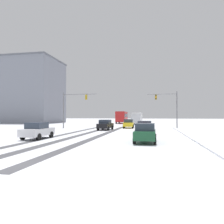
{
  "coord_description": "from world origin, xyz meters",
  "views": [
    {
      "loc": [
        5.98,
        -9.12,
        2.29
      ],
      "look_at": [
        0.0,
        22.57,
        2.8
      ],
      "focal_mm": 34.78,
      "sensor_mm": 36.0,
      "label": 1
    }
  ],
  "objects": [
    {
      "name": "wheel_track_center",
      "position": [
        0.12,
        16.12,
        0.0
      ],
      "size": [
        0.83,
        35.47,
        0.01
      ],
      "primitive_type": "cube",
      "color": "#4C4C51",
      "rests_on": "ground"
    },
    {
      "name": "bus_oncoming",
      "position": [
        -2.94,
        53.67,
        1.99
      ],
      "size": [
        3.01,
        11.09,
        3.38
      ],
      "color": "#B21E1E",
      "rests_on": "ground"
    },
    {
      "name": "car_white_fourth",
      "position": [
        -5.14,
        10.41,
        0.82
      ],
      "size": [
        1.88,
        4.12,
        1.62
      ],
      "color": "silver",
      "rests_on": "ground"
    },
    {
      "name": "office_building_far_left_block",
      "position": [
        -33.08,
        52.13,
        9.76
      ],
      "size": [
        20.86,
        15.56,
        19.51
      ],
      "color": "gray",
      "rests_on": "ground"
    },
    {
      "name": "car_dark_green_fifth",
      "position": [
        5.34,
        9.49,
        0.82
      ],
      "size": [
        1.88,
        4.12,
        1.62
      ],
      "color": "#194C2D",
      "rests_on": "ground"
    },
    {
      "name": "car_red_third",
      "position": [
        5.0,
        17.61,
        0.82
      ],
      "size": [
        1.9,
        4.13,
        1.62
      ],
      "color": "red",
      "rests_on": "ground"
    },
    {
      "name": "car_yellow_cab_lead",
      "position": [
        1.64,
        30.05,
        0.82
      ],
      "size": [
        1.97,
        4.17,
        1.62
      ],
      "color": "yellow",
      "rests_on": "ground"
    },
    {
      "name": "wheel_track_left_lane",
      "position": [
        -4.51,
        16.12,
        0.0
      ],
      "size": [
        0.79,
        35.47,
        0.01
      ],
      "primitive_type": "cube",
      "color": "#4C4C51",
      "rests_on": "ground"
    },
    {
      "name": "ground_plane",
      "position": [
        0.0,
        0.0,
        0.0
      ],
      "size": [
        300.0,
        300.0,
        0.0
      ],
      "primitive_type": "plane",
      "color": "silver"
    },
    {
      "name": "car_black_second",
      "position": [
        -1.37,
        24.16,
        0.82
      ],
      "size": [
        2.01,
        4.19,
        1.62
      ],
      "color": "black",
      "rests_on": "ground"
    },
    {
      "name": "box_truck_delivery",
      "position": [
        2.03,
        45.81,
        1.63
      ],
      "size": [
        2.42,
        7.44,
        3.02
      ],
      "color": "#B7BABF",
      "rests_on": "ground"
    },
    {
      "name": "traffic_signal_near_left",
      "position": [
        -8.37,
        28.16,
        4.45
      ],
      "size": [
        6.39,
        0.46,
        6.5
      ],
      "color": "slate",
      "rests_on": "ground"
    },
    {
      "name": "sidewalk_kerb_right",
      "position": [
        11.53,
        14.51,
        0.06
      ],
      "size": [
        4.0,
        35.47,
        0.12
      ],
      "primitive_type": "cube",
      "color": "white",
      "rests_on": "ground"
    },
    {
      "name": "traffic_signal_near_right",
      "position": [
        8.74,
        30.34,
        4.38
      ],
      "size": [
        5.24,
        0.54,
        6.5
      ],
      "color": "slate",
      "rests_on": "ground"
    },
    {
      "name": "wheel_track_right_lane",
      "position": [
        -2.31,
        16.12,
        0.0
      ],
      "size": [
        0.87,
        35.47,
        0.01
      ],
      "primitive_type": "cube",
      "color": "#4C4C51",
      "rests_on": "ground"
    }
  ]
}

